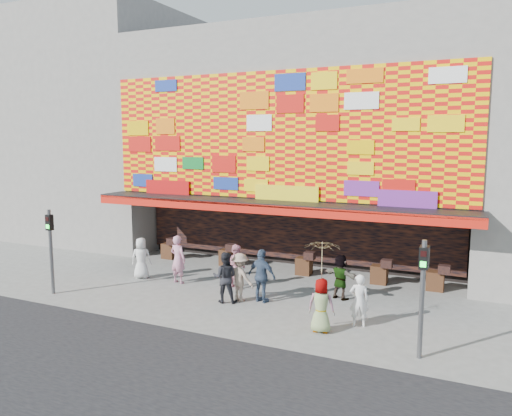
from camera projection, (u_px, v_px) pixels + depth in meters
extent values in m
plane|color=slate|center=(228.00, 305.00, 16.38)|extent=(90.00, 90.00, 0.00)
cube|color=black|center=(84.00, 397.00, 10.54)|extent=(30.00, 8.00, 0.02)
cube|color=gray|center=(310.00, 115.00, 22.68)|extent=(15.00, 8.00, 7.00)
cube|color=black|center=(315.00, 220.00, 24.26)|extent=(15.00, 6.00, 3.00)
cube|color=gray|center=(142.00, 222.00, 23.72)|extent=(0.40, 2.00, 3.00)
cube|color=gray|center=(477.00, 251.00, 17.62)|extent=(0.40, 2.00, 3.00)
cube|color=black|center=(270.00, 203.00, 19.03)|extent=(15.20, 1.60, 0.12)
cube|color=red|center=(261.00, 209.00, 18.35)|extent=(15.20, 0.04, 0.35)
cube|color=#FFBE00|center=(276.00, 136.00, 19.18)|extent=(14.80, 0.08, 4.90)
cube|color=black|center=(292.00, 230.00, 21.43)|extent=(14.00, 0.25, 2.50)
cube|color=gray|center=(91.00, 129.00, 28.17)|extent=(11.00, 8.00, 12.00)
cylinder|color=#59595B|center=(51.00, 252.00, 17.42)|extent=(0.12, 0.12, 3.00)
cube|color=black|center=(49.00, 222.00, 17.27)|extent=(0.22, 0.18, 0.55)
cube|color=black|center=(47.00, 219.00, 17.17)|extent=(0.14, 0.02, 0.14)
cube|color=#19E533|center=(47.00, 227.00, 17.21)|extent=(0.14, 0.02, 0.14)
cylinder|color=#59595B|center=(422.00, 300.00, 12.24)|extent=(0.12, 0.12, 3.00)
cube|color=black|center=(424.00, 258.00, 12.10)|extent=(0.22, 0.18, 0.55)
cube|color=black|center=(424.00, 254.00, 12.00)|extent=(0.14, 0.02, 0.14)
cube|color=#19E533|center=(423.00, 264.00, 12.03)|extent=(0.14, 0.02, 0.14)
imported|color=silver|center=(141.00, 258.00, 19.45)|extent=(0.93, 0.78, 1.61)
imported|color=#CA829D|center=(178.00, 259.00, 18.81)|extent=(0.72, 0.53, 1.83)
imported|color=black|center=(225.00, 277.00, 16.59)|extent=(1.00, 0.88, 1.71)
imported|color=gray|center=(240.00, 277.00, 16.74)|extent=(1.18, 0.86, 1.63)
imported|color=#3A4B66|center=(262.00, 276.00, 16.59)|extent=(1.12, 0.63, 1.80)
imported|color=gray|center=(341.00, 277.00, 16.95)|extent=(1.50, 0.91, 1.54)
imported|color=gray|center=(321.00, 305.00, 14.02)|extent=(0.80, 0.57, 1.55)
imported|color=white|center=(359.00, 300.00, 14.45)|extent=(0.66, 0.53, 1.56)
imported|color=pink|center=(236.00, 266.00, 18.29)|extent=(0.99, 0.95, 1.60)
imported|color=#D8C988|center=(322.00, 257.00, 13.83)|extent=(1.32, 1.33, 0.92)
cylinder|color=#4C3326|center=(321.00, 289.00, 13.95)|extent=(0.02, 0.02, 1.00)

